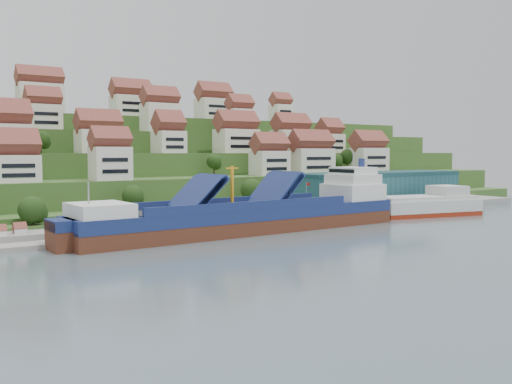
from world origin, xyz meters
TOP-DOWN VIEW (x-y plane):
  - ground at (0.00, 0.00)m, footprint 300.00×300.00m
  - quay at (20.00, 15.00)m, footprint 180.00×14.00m
  - hillside at (0.00, 103.55)m, footprint 260.00×128.00m
  - hillside_village at (-1.68, 60.97)m, footprint 154.31×63.10m
  - hillside_trees at (-6.14, 44.26)m, footprint 141.20×62.44m
  - warehouse at (52.00, 17.00)m, footprint 60.00×15.00m
  - flagpole at (18.11, 10.00)m, footprint 1.28×0.16m
  - cargo_ship at (-4.85, 0.39)m, footprint 82.51×15.13m
  - second_ship at (54.99, 0.24)m, footprint 33.62×18.12m

SIDE VIEW (x-z plane):
  - ground at x=0.00m, z-range 0.00..0.00m
  - quay at x=20.00m, z-range 0.00..2.20m
  - second_ship at x=54.99m, z-range -1.83..7.41m
  - cargo_ship at x=-4.85m, z-range -5.70..12.58m
  - flagpole at x=18.11m, z-range 2.88..10.88m
  - warehouse at x=52.00m, z-range 2.20..12.20m
  - hillside at x=0.00m, z-range -4.84..26.16m
  - hillside_trees at x=-6.14m, z-range 0.65..32.57m
  - hillside_village at x=-1.68m, z-range 9.61..39.25m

